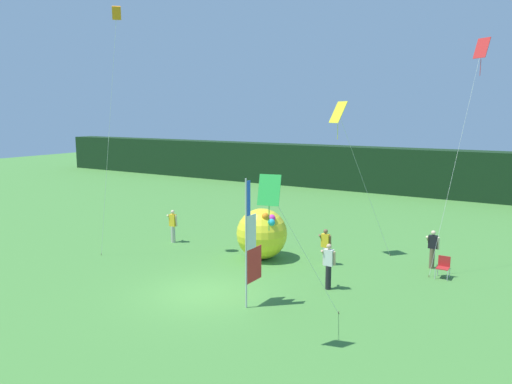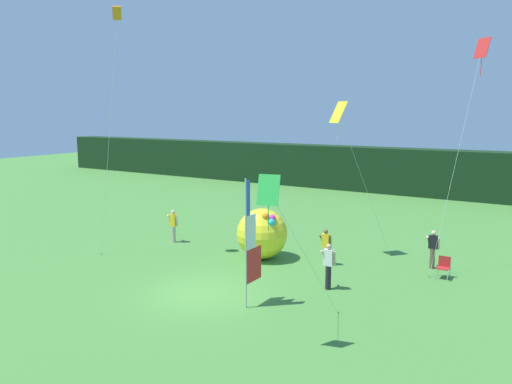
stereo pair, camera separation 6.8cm
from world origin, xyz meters
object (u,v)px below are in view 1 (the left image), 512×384
Objects in this scene: person_far_left at (325,246)px; kite_green_diamond_3 at (273,197)px; kite_red_diamond_0 at (479,62)px; person_far_right at (329,265)px; inflatable_balloon at (262,234)px; folding_chair at (443,266)px; person_mid_field at (173,225)px; banner_flag at (251,245)px; person_near_banner at (433,248)px; kite_yellow_diamond_1 at (340,118)px; kite_orange_box_2 at (116,16)px.

person_far_left is 9.13m from kite_green_diamond_3.
person_far_left is 10.12m from kite_red_diamond_0.
person_far_right is 0.76× the size of inflatable_balloon.
person_far_left is 1.84× the size of folding_chair.
person_mid_field is at bearing -173.23° from folding_chair.
banner_flag is 9.04m from person_near_banner.
person_mid_field reaches higher than person_far_left.
person_near_banner is 8.11m from kite_red_diamond_0.
banner_flag reaches higher than folding_chair.
kite_red_diamond_0 is (5.34, 3.24, 7.96)m from person_far_left.
person_mid_field is at bearing -165.59° from kite_yellow_diamond_1.
person_far_right is 6.43m from kite_green_diamond_3.
person_far_left is at bearing 23.42° from kite_orange_box_2.
person_far_left is at bearing -86.48° from kite_yellow_diamond_1.
person_mid_field is 13.35m from folding_chair.
kite_yellow_diamond_1 reaches higher than banner_flag.
person_mid_field is 0.73× the size of inflatable_balloon.
person_far_right is at bearing 96.28° from kite_green_diamond_3.
person_far_right is at bearing 59.99° from banner_flag.
kite_green_diamond_3 reaches higher than person_far_left.
person_far_left is at bearing -168.83° from folding_chair.
kite_red_diamond_0 reaches higher than person_near_banner.
person_near_banner is at bearing -133.88° from kite_red_diamond_0.
kite_red_diamond_0 is (8.26, 3.88, 7.64)m from inflatable_balloon.
banner_flag is 9.63m from person_mid_field.
person_near_banner reaches higher than person_far_left.
kite_red_diamond_0 is 0.86× the size of kite_orange_box_2.
person_near_banner is 0.17× the size of kite_red_diamond_0.
kite_red_diamond_0 reaches higher than kite_green_diamond_3.
person_far_right is 10.68m from kite_red_diamond_0.
person_mid_field is at bearing 86.28° from kite_orange_box_2.
kite_red_diamond_0 reaches higher than inflatable_balloon.
kite_green_diamond_3 reaches higher than person_mid_field.
inflatable_balloon is at bearing 117.24° from banner_flag.
kite_yellow_diamond_1 is (-1.47, 4.31, 5.56)m from person_far_right.
person_far_right is 14.14m from kite_orange_box_2.
folding_chair is at bearing -101.89° from kite_red_diamond_0.
inflatable_balloon is (-4.29, 2.14, 0.22)m from person_far_right.
inflatable_balloon is at bearing -142.54° from kite_yellow_diamond_1.
folding_chair is (7.78, 1.61, -0.68)m from inflatable_balloon.
person_near_banner is at bearing 122.88° from folding_chair.
kite_green_diamond_3 is (10.55, -4.44, -6.52)m from kite_orange_box_2.
kite_yellow_diamond_1 reaches higher than person_near_banner.
kite_red_diamond_0 is (1.17, 1.21, 7.93)m from person_near_banner.
person_far_right is 0.18× the size of kite_red_diamond_0.
folding_chair is 0.12× the size of kite_yellow_diamond_1.
kite_green_diamond_3 is (-3.38, -11.40, -4.39)m from kite_red_diamond_0.
banner_flag is 12.23m from kite_orange_box_2.
person_near_banner is 17.24m from kite_orange_box_2.
kite_orange_box_2 is (-5.67, -3.07, 9.77)m from inflatable_balloon.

